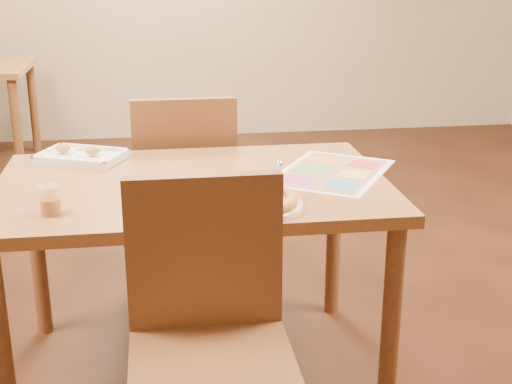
{
  "coord_description": "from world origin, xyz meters",
  "views": [
    {
      "loc": [
        -0.12,
        -2.27,
        1.45
      ],
      "look_at": [
        0.17,
        -0.28,
        0.77
      ],
      "focal_mm": 50.0,
      "sensor_mm": 36.0,
      "label": 1
    }
  ],
  "objects": [
    {
      "name": "pizza",
      "position": [
        0.18,
        -0.29,
        0.75
      ],
      "size": [
        0.24,
        0.24,
        0.04
      ],
      "rotation": [
        0.0,
        0.0,
        -0.38
      ],
      "color": "gold",
      "rests_on": "plate"
    },
    {
      "name": "chair_far",
      "position": [
        -0.0,
        0.6,
        0.57
      ],
      "size": [
        0.42,
        0.42,
        0.47
      ],
      "rotation": [
        0.0,
        0.0,
        3.14
      ],
      "color": "brown",
      "rests_on": "ground"
    },
    {
      "name": "appetizer_tray",
      "position": [
        -0.39,
        0.32,
        0.73
      ],
      "size": [
        0.36,
        0.31,
        0.06
      ],
      "rotation": [
        0.0,
        0.0,
        -0.43
      ],
      "color": "white",
      "rests_on": "dining_table"
    },
    {
      "name": "chair_near",
      "position": [
        0.0,
        -0.6,
        0.57
      ],
      "size": [
        0.42,
        0.42,
        0.47
      ],
      "color": "brown",
      "rests_on": "ground"
    },
    {
      "name": "dining_table",
      "position": [
        0.0,
        0.0,
        0.63
      ],
      "size": [
        1.3,
        0.85,
        0.72
      ],
      "color": "#95643B",
      "rests_on": "ground"
    },
    {
      "name": "glass_tumbler",
      "position": [
        -0.43,
        -0.25,
        0.76
      ],
      "size": [
        0.07,
        0.07,
        0.09
      ],
      "rotation": [
        0.0,
        0.0,
        -0.18
      ],
      "color": "#8C3E0A",
      "rests_on": "dining_table"
    },
    {
      "name": "menu",
      "position": [
        0.48,
        0.03,
        0.72
      ],
      "size": [
        0.53,
        0.57,
        0.0
      ],
      "primitive_type": "cube",
      "rotation": [
        0.0,
        0.0,
        -0.57
      ],
      "color": "white",
      "rests_on": "dining_table"
    },
    {
      "name": "pizza_cutter",
      "position": [
        0.22,
        -0.25,
        0.8
      ],
      "size": [
        0.1,
        0.12,
        0.08
      ],
      "rotation": [
        0.0,
        0.0,
        0.9
      ],
      "color": "silver",
      "rests_on": "pizza"
    },
    {
      "name": "plate",
      "position": [
        0.17,
        -0.28,
        0.73
      ],
      "size": [
        0.34,
        0.34,
        0.01
      ],
      "primitive_type": "cylinder",
      "rotation": [
        0.0,
        0.0,
        -0.25
      ],
      "color": "white",
      "rests_on": "dining_table"
    }
  ]
}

